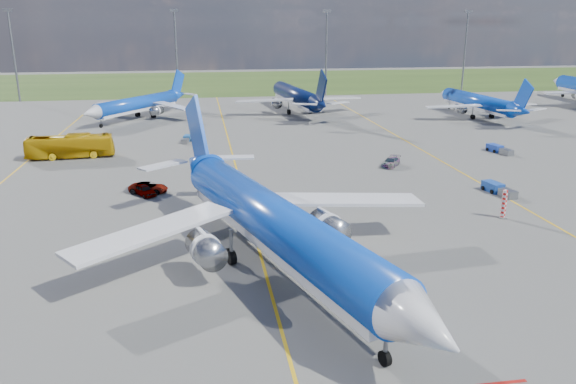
{
  "coord_description": "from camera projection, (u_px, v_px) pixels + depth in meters",
  "views": [
    {
      "loc": [
        -4.69,
        -42.97,
        19.58
      ],
      "look_at": [
        3.3,
        7.61,
        4.0
      ],
      "focal_mm": 35.0,
      "sensor_mm": 36.0,
      "label": 1
    }
  ],
  "objects": [
    {
      "name": "baggage_tug_e",
      "position": [
        499.0,
        149.0,
        87.34
      ],
      "size": [
        2.34,
        5.04,
        1.09
      ],
      "rotation": [
        0.0,
        0.0,
        0.22
      ],
      "color": "#1C3DA9",
      "rests_on": "ground"
    },
    {
      "name": "bg_jet_nnw",
      "position": [
        139.0,
        119.0,
        117.9
      ],
      "size": [
        40.2,
        42.5,
        8.87
      ],
      "primitive_type": null,
      "rotation": [
        0.0,
        0.0,
        -0.58
      ],
      "color": "blue",
      "rests_on": "ground"
    },
    {
      "name": "apron_bus",
      "position": [
        70.0,
        146.0,
        83.66
      ],
      "size": [
        12.84,
        4.03,
        3.52
      ],
      "primitive_type": "imported",
      "rotation": [
        0.0,
        0.0,
        1.66
      ],
      "color": "#C6980B",
      "rests_on": "ground"
    },
    {
      "name": "service_car_c",
      "position": [
        391.0,
        162.0,
        79.03
      ],
      "size": [
        3.97,
        4.52,
        1.25
      ],
      "primitive_type": "imported",
      "rotation": [
        0.0,
        0.0,
        -0.63
      ],
      "color": "#999999",
      "rests_on": "ground"
    },
    {
      "name": "service_car_b",
      "position": [
        149.0,
        187.0,
        66.87
      ],
      "size": [
        4.94,
        3.2,
        1.26
      ],
      "primitive_type": "imported",
      "rotation": [
        0.0,
        0.0,
        1.31
      ],
      "color": "#999999",
      "rests_on": "ground"
    },
    {
      "name": "grass_strip",
      "position": [
        212.0,
        82.0,
        188.75
      ],
      "size": [
        400.0,
        80.0,
        0.01
      ],
      "primitive_type": "cube",
      "color": "#2D4719",
      "rests_on": "ground"
    },
    {
      "name": "baggage_tug_w",
      "position": [
        498.0,
        189.0,
        66.58
      ],
      "size": [
        2.21,
        5.17,
        1.12
      ],
      "rotation": [
        0.0,
        0.0,
        0.18
      ],
      "color": "#1A45A1",
      "rests_on": "ground"
    },
    {
      "name": "service_car_a",
      "position": [
        144.0,
        190.0,
        65.76
      ],
      "size": [
        3.24,
        3.97,
        1.27
      ],
      "primitive_type": "imported",
      "rotation": [
        0.0,
        0.0,
        0.55
      ],
      "color": "#999999",
      "rests_on": "ground"
    },
    {
      "name": "ground",
      "position": [
        263.0,
        265.0,
        47.01
      ],
      "size": [
        400.0,
        400.0,
        0.0
      ],
      "primitive_type": "plane",
      "color": "#545451",
      "rests_on": "ground"
    },
    {
      "name": "main_airliner",
      "position": [
        275.0,
        270.0,
        46.2
      ],
      "size": [
        46.55,
        53.49,
        11.82
      ],
      "primitive_type": null,
      "rotation": [
        0.0,
        0.0,
        0.31
      ],
      "color": "blue",
      "rests_on": "ground"
    },
    {
      "name": "bg_jet_ne",
      "position": [
        476.0,
        117.0,
        120.29
      ],
      "size": [
        29.36,
        37.14,
        9.24
      ],
      "primitive_type": null,
      "rotation": [
        0.0,
        0.0,
        3.21
      ],
      "color": "blue",
      "rests_on": "ground"
    },
    {
      "name": "floodlight_masts",
      "position": [
        253.0,
        49.0,
        148.79
      ],
      "size": [
        202.2,
        0.5,
        22.7
      ],
      "color": "slate",
      "rests_on": "ground"
    },
    {
      "name": "taxiway_lines",
      "position": [
        240.0,
        178.0,
        73.21
      ],
      "size": [
        60.25,
        160.0,
        0.02
      ],
      "color": "gold",
      "rests_on": "ground"
    },
    {
      "name": "bg_jet_n",
      "position": [
        296.0,
        112.0,
        126.81
      ],
      "size": [
        34.77,
        43.15,
        10.47
      ],
      "primitive_type": null,
      "rotation": [
        0.0,
        0.0,
        3.25
      ],
      "color": "#07143E",
      "rests_on": "ground"
    },
    {
      "name": "warning_post",
      "position": [
        504.0,
        204.0,
        58.01
      ],
      "size": [
        0.5,
        0.5,
        3.0
      ],
      "primitive_type": "cylinder",
      "color": "red",
      "rests_on": "ground"
    },
    {
      "name": "baggage_tug_c",
      "position": [
        187.0,
        139.0,
        95.41
      ],
      "size": [
        1.83,
        4.33,
        0.94
      ],
      "rotation": [
        0.0,
        0.0,
        -0.18
      ],
      "color": "#19549B",
      "rests_on": "ground"
    }
  ]
}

